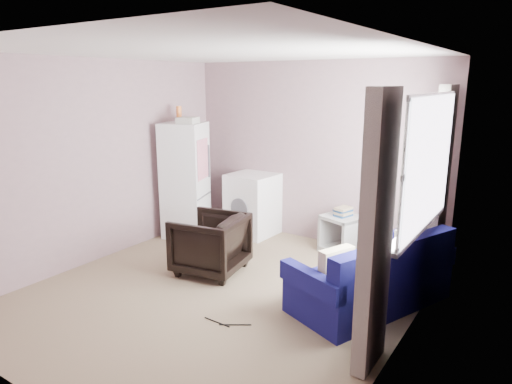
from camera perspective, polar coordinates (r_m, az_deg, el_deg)
room at (r=4.66m, az=-4.33°, el=1.63°), size 3.84×4.24×2.54m
armchair at (r=5.45m, az=-5.75°, el=-6.09°), size 0.82×0.86×0.77m
fridge at (r=6.67m, az=-8.84°, el=1.55°), size 0.73×0.72×1.88m
washing_machine at (r=6.74m, az=-0.39°, el=-1.36°), size 0.67×0.68×0.91m
side_table at (r=6.14m, az=10.74°, el=-4.85°), size 0.58×0.58×0.63m
sofa at (r=4.81m, az=14.50°, el=-10.63°), size 1.36×1.87×0.76m
window_dressing at (r=4.55m, az=19.28°, el=-1.30°), size 0.17×2.62×2.18m
floor_cables at (r=4.47m, az=-3.76°, el=-16.07°), size 0.45×0.18×0.01m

